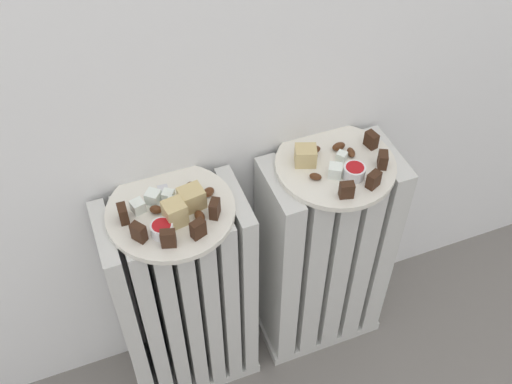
{
  "coord_description": "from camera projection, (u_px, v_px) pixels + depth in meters",
  "views": [
    {
      "loc": [
        -0.29,
        -0.49,
        1.47
      ],
      "look_at": [
        0.0,
        0.28,
        0.59
      ],
      "focal_mm": 42.4,
      "sensor_mm": 36.0,
      "label": 1
    }
  ],
  "objects": [
    {
      "name": "radiator_left",
      "position": [
        185.0,
        301.0,
        1.37
      ],
      "size": [
        0.31,
        0.17,
        0.6
      ],
      "color": "silver",
      "rests_on": "ground_plane"
    },
    {
      "name": "radiator_right",
      "position": [
        323.0,
        257.0,
        1.46
      ],
      "size": [
        0.31,
        0.17,
        0.6
      ],
      "color": "silver",
      "rests_on": "ground_plane"
    },
    {
      "name": "plate_left",
      "position": [
        171.0,
        211.0,
        1.15
      ],
      "size": [
        0.25,
        0.25,
        0.01
      ],
      "primitive_type": "cylinder",
      "color": "silver",
      "rests_on": "radiator_left"
    },
    {
      "name": "plate_right",
      "position": [
        335.0,
        165.0,
        1.23
      ],
      "size": [
        0.25,
        0.25,
        0.01
      ],
      "primitive_type": "cylinder",
      "color": "silver",
      "rests_on": "radiator_right"
    },
    {
      "name": "dark_cake_slice_left_0",
      "position": [
        123.0,
        214.0,
        1.11
      ],
      "size": [
        0.02,
        0.03,
        0.04
      ],
      "primitive_type": "cube",
      "rotation": [
        0.0,
        0.0,
        -1.6
      ],
      "color": "#382114",
      "rests_on": "plate_left"
    },
    {
      "name": "dark_cake_slice_left_1",
      "position": [
        139.0,
        232.0,
        1.08
      ],
      "size": [
        0.03,
        0.03,
        0.04
      ],
      "primitive_type": "cube",
      "rotation": [
        0.0,
        0.0,
        -0.95
      ],
      "color": "#382114",
      "rests_on": "plate_left"
    },
    {
      "name": "dark_cake_slice_left_2",
      "position": [
        168.0,
        238.0,
        1.07
      ],
      "size": [
        0.03,
        0.02,
        0.04
      ],
      "primitive_type": "cube",
      "rotation": [
        0.0,
        0.0,
        -0.29
      ],
      "color": "#382114",
      "rests_on": "plate_left"
    },
    {
      "name": "dark_cake_slice_left_3",
      "position": [
        198.0,
        229.0,
        1.09
      ],
      "size": [
        0.03,
        0.02,
        0.04
      ],
      "primitive_type": "cube",
      "rotation": [
        0.0,
        0.0,
        0.36
      ],
      "color": "#382114",
      "rests_on": "plate_left"
    },
    {
      "name": "dark_cake_slice_left_4",
      "position": [
        215.0,
        209.0,
        1.12
      ],
      "size": [
        0.03,
        0.03,
        0.04
      ],
      "primitive_type": "cube",
      "rotation": [
        0.0,
        0.0,
        1.02
      ],
      "color": "#382114",
      "rests_on": "plate_left"
    },
    {
      "name": "marble_cake_slice_left_0",
      "position": [
        192.0,
        198.0,
        1.13
      ],
      "size": [
        0.05,
        0.05,
        0.04
      ],
      "primitive_type": "cube",
      "rotation": [
        0.0,
        0.0,
        0.15
      ],
      "color": "tan",
      "rests_on": "plate_left"
    },
    {
      "name": "marble_cake_slice_left_1",
      "position": [
        175.0,
        213.0,
        1.1
      ],
      "size": [
        0.04,
        0.04,
        0.05
      ],
      "primitive_type": "cube",
      "rotation": [
        0.0,
        0.0,
        0.15
      ],
      "color": "tan",
      "rests_on": "plate_left"
    },
    {
      "name": "turkish_delight_left_0",
      "position": [
        138.0,
        206.0,
        1.13
      ],
      "size": [
        0.03,
        0.03,
        0.02
      ],
      "primitive_type": "cube",
      "rotation": [
        0.0,
        0.0,
        0.26
      ],
      "color": "white",
      "rests_on": "plate_left"
    },
    {
      "name": "turkish_delight_left_1",
      "position": [
        174.0,
        204.0,
        1.14
      ],
      "size": [
        0.03,
        0.03,
        0.02
      ],
      "primitive_type": "cube",
      "rotation": [
        0.0,
        0.0,
        1.25
      ],
      "color": "white",
      "rests_on": "plate_left"
    },
    {
      "name": "turkish_delight_left_2",
      "position": [
        153.0,
        197.0,
        1.15
      ],
      "size": [
        0.04,
        0.04,
        0.03
      ],
      "primitive_type": "cube",
      "rotation": [
        0.0,
        0.0,
        0.88
      ],
      "color": "white",
      "rests_on": "plate_left"
    },
    {
      "name": "turkish_delight_left_3",
      "position": [
        168.0,
        196.0,
        1.15
      ],
      "size": [
        0.03,
        0.03,
        0.02
      ],
      "primitive_type": "cube",
      "rotation": [
        0.0,
        0.0,
        0.94
      ],
      "color": "white",
      "rests_on": "plate_left"
    },
    {
      "name": "medjool_date_left_0",
      "position": [
        190.0,
        187.0,
        1.17
      ],
      "size": [
        0.03,
        0.03,
        0.02
      ],
      "primitive_type": "ellipsoid",
      "rotation": [
        0.0,
        0.0,
        0.81
      ],
      "color": "#4C2814",
      "rests_on": "plate_left"
    },
    {
      "name": "medjool_date_left_1",
      "position": [
        156.0,
        210.0,
        1.13
      ],
      "size": [
        0.03,
        0.03,
        0.02
      ],
      "primitive_type": "ellipsoid",
      "rotation": [
        0.0,
        0.0,
        2.62
      ],
      "color": "#4C2814",
      "rests_on": "plate_left"
    },
    {
      "name": "medjool_date_left_2",
      "position": [
        208.0,
        192.0,
        1.16
      ],
      "size": [
        0.03,
        0.03,
        0.02
      ],
      "primitive_type": "ellipsoid",
      "rotation": [
        0.0,
        0.0,
        0.42
      ],
      "color": "#4C2814",
      "rests_on": "plate_left"
    },
    {
      "name": "medjool_date_left_3",
      "position": [
        200.0,
        216.0,
        1.12
      ],
      "size": [
        0.02,
        0.03,
        0.02
      ],
      "primitive_type": "ellipsoid",
      "rotation": [
        0.0,
        0.0,
        1.63
      ],
      "color": "#4C2814",
      "rests_on": "plate_left"
    },
    {
      "name": "jam_bowl_left",
      "position": [
        162.0,
        229.0,
        1.09
      ],
      "size": [
        0.04,
        0.04,
        0.02
      ],
      "color": "white",
      "rests_on": "plate_left"
    },
    {
      "name": "dark_cake_slice_right_0",
      "position": [
        347.0,
        190.0,
        1.15
      ],
      "size": [
        0.03,
        0.02,
        0.03
      ],
      "primitive_type": "cube",
      "rotation": [
        0.0,
        0.0,
        -0.25
      ],
      "color": "#382114",
      "rests_on": "plate_right"
    },
    {
      "name": "dark_cake_slice_right_1",
      "position": [
        374.0,
        180.0,
        1.17
      ],
      "size": [
        0.03,
        0.03,
        0.03
      ],
      "primitive_type": "cube",
      "rotation": [
        0.0,
        0.0,
        0.43
      ],
      "color": "#382114",
      "rests_on": "plate_right"
    },
    {
      "name": "dark_cake_slice_right_2",
      "position": [
        383.0,
        160.0,
        1.21
      ],
      "size": [
        0.03,
        0.03,
        0.03
      ],
      "primitive_type": "cube",
      "rotation": [
        0.0,
        0.0,
        1.11
      ],
      "color": "#382114",
      "rests_on": "plate_right"
    },
    {
      "name": "dark_cake_slice_right_3",
      "position": [
        371.0,
        140.0,
        1.25
      ],
      "size": [
        0.02,
        0.03,
        0.03
      ],
      "primitive_type": "cube",
      "rotation": [
        0.0,
        0.0,
        1.79
      ],
      "color": "#382114",
      "rests_on": "plate_right"
    },
    {
      "name": "marble_cake_slice_right_0",
      "position": [
        306.0,
        156.0,
        1.21
      ],
      "size": [
        0.05,
        0.05,
        0.04
      ],
      "primitive_type": "cube",
      "rotation": [
        0.0,
        0.0,
        -0.35
      ],
      "color": "tan",
      "rests_on": "plate_right"
    },
    {
      "name": "turkish_delight_right_0",
      "position": [
        335.0,
        171.0,
        1.19
      ],
      "size": [
        0.04,
        0.04,
        0.03
      ],
      "primitive_type": "cube",
      "rotation": [
        0.0,
        0.0,
        1.03
      ],
      "color": "white",
      "rests_on": "plate_right"
    },
    {
      "name": "turkish_delight_right_1",
      "position": [
        342.0,
        156.0,
        1.23
      ],
      "size": [
        0.03,
        0.03,
        0.02
      ],
      "primitive_type": "cube",
      "rotation": [
        0.0,
        0.0,
        0.7
      ],
      "color": "white",
      "rests_on": "plate_right"
    },
    {
      "name": "medjool_date_right_0",
      "position": [
        315.0,
        177.0,
        1.19
      ],
      "size": [
        0.03,
        0.03,
        0.01
      ],
      "primitive_type": "ellipsoid",
      "rotation": [
        0.0,
        0.0,
        2.5
      ],
      "color": "#4C2814",
      "rests_on": "plate_right"
    },
    {
      "name": "medjool_date_right_1",
      "position": [
        314.0,
        150.0,
        1.24
      ],
      "size": [
        0.03,
        0.01,
        0.02
      ],
      "primitive_type": "ellipsoid",
      "rotation": [
        0.0,
        0.0,
        3.14
      ],
      "color": "#4C2814",
      "rests_on": "plate_right"
    },
    {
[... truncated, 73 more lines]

